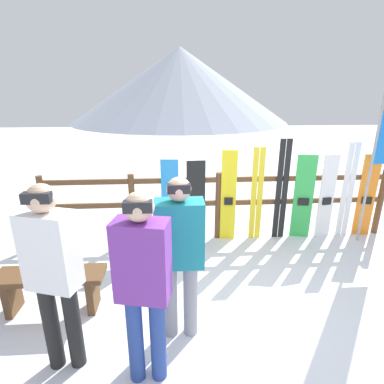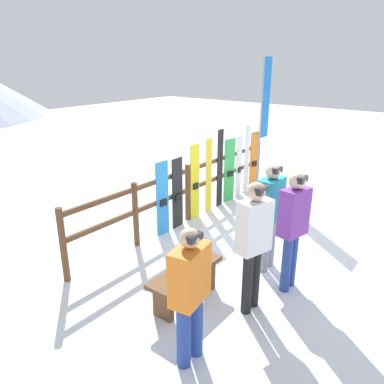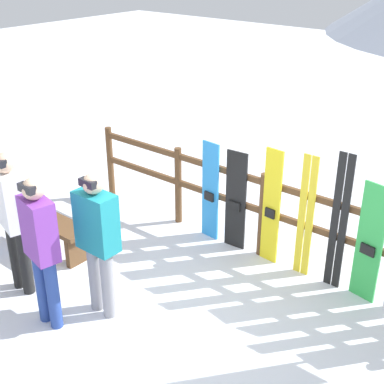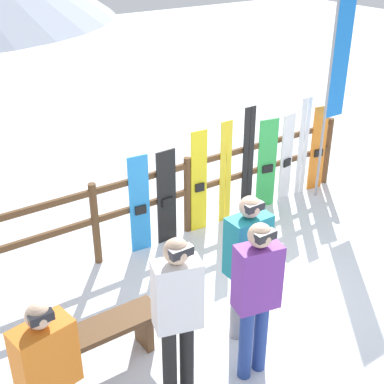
% 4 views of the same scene
% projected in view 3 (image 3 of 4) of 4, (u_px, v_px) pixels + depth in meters
% --- Properties ---
extents(ground_plane, '(40.00, 40.00, 0.00)m').
position_uv_depth(ground_plane, '(169.00, 323.00, 5.81)').
color(ground_plane, white).
extents(fence, '(5.78, 0.10, 1.15)m').
position_uv_depth(fence, '(263.00, 207.00, 6.79)').
color(fence, brown).
rests_on(fence, ground).
extents(bench, '(1.19, 0.36, 0.48)m').
position_uv_depth(bench, '(53.00, 229.00, 6.98)').
color(bench, brown).
rests_on(bench, ground).
extents(person_white, '(0.47, 0.34, 1.74)m').
position_uv_depth(person_white, '(13.00, 213.00, 5.94)').
color(person_white, black).
rests_on(person_white, ground).
extents(person_purple, '(0.46, 0.31, 1.72)m').
position_uv_depth(person_purple, '(41.00, 242.00, 5.39)').
color(person_purple, navy).
rests_on(person_purple, ground).
extents(person_teal, '(0.45, 0.25, 1.68)m').
position_uv_depth(person_teal, '(98.00, 236.00, 5.58)').
color(person_teal, gray).
rests_on(person_teal, ground).
extents(snowboard_blue, '(0.28, 0.08, 1.40)m').
position_uv_depth(snowboard_blue, '(210.00, 191.00, 7.21)').
color(snowboard_blue, '#288CE0').
rests_on(snowboard_blue, ground).
extents(snowboard_black_stripe, '(0.30, 0.07, 1.37)m').
position_uv_depth(snowboard_black_stripe, '(236.00, 201.00, 6.97)').
color(snowboard_black_stripe, black).
rests_on(snowboard_black_stripe, ground).
extents(snowboard_yellow, '(0.25, 0.07, 1.53)m').
position_uv_depth(snowboard_yellow, '(271.00, 207.00, 6.63)').
color(snowboard_yellow, yellow).
rests_on(snowboard_yellow, ground).
extents(ski_pair_yellow, '(0.20, 0.02, 1.57)m').
position_uv_depth(ski_pair_yellow, '(306.00, 217.00, 6.35)').
color(ski_pair_yellow, yellow).
rests_on(ski_pair_yellow, ground).
extents(ski_pair_black, '(0.19, 0.02, 1.70)m').
position_uv_depth(ski_pair_black, '(339.00, 223.00, 6.09)').
color(ski_pair_black, black).
rests_on(ski_pair_black, ground).
extents(snowboard_green, '(0.32, 0.10, 1.44)m').
position_uv_depth(snowboard_green, '(369.00, 244.00, 5.93)').
color(snowboard_green, green).
rests_on(snowboard_green, ground).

